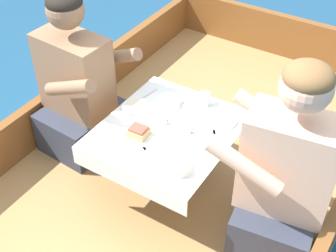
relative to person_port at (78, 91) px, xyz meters
name	(u,v)px	position (x,y,z in m)	size (l,w,h in m)	color
ground_plane	(178,208)	(0.62, 0.08, -0.70)	(60.00, 60.00, 0.00)	navy
boat_deck	(178,191)	(0.62, 0.08, -0.54)	(1.79, 3.14, 0.32)	#A87F4C
gunwale_port	(61,104)	(-0.25, 0.08, -0.25)	(0.06, 3.14, 0.28)	brown
gunwale_starboard	(334,221)	(1.49, 0.08, -0.25)	(0.06, 3.14, 0.28)	brown
bow_coaming	(283,35)	(0.62, 1.62, -0.22)	(1.67, 0.06, 0.32)	brown
cockpit_table	(168,136)	(0.62, -0.04, -0.02)	(0.64, 0.72, 0.41)	#B2B2B7
person_port	(78,91)	(0.00, 0.00, 0.00)	(0.54, 0.47, 0.97)	#333847
person_starboard	(284,179)	(1.24, -0.06, 0.03)	(0.56, 0.50, 1.01)	#333847
plate_sandwich	(139,136)	(0.53, -0.16, 0.03)	(0.18, 0.18, 0.01)	silver
plate_bread	(222,119)	(0.82, 0.17, 0.03)	(0.16, 0.16, 0.01)	silver
sandwich	(139,132)	(0.53, -0.16, 0.05)	(0.10, 0.09, 0.05)	tan
bowl_port_near	(177,164)	(0.80, -0.24, 0.04)	(0.15, 0.15, 0.04)	silver
bowl_starboard_near	(136,108)	(0.40, 0.00, 0.04)	(0.14, 0.14, 0.04)	silver
bowl_center_far	(168,103)	(0.52, 0.13, 0.04)	(0.13, 0.13, 0.04)	silver
coffee_cup_port	(161,117)	(0.56, 0.00, 0.05)	(0.09, 0.07, 0.05)	silver
coffee_cup_starboard	(205,98)	(0.67, 0.24, 0.06)	(0.09, 0.06, 0.07)	silver
coffee_cup_center	(186,126)	(0.70, 0.00, 0.05)	(0.10, 0.07, 0.05)	silver
utensil_knife_starboard	(147,96)	(0.37, 0.14, 0.02)	(0.04, 0.17, 0.00)	silver
utensil_fork_starboard	(215,139)	(0.86, 0.02, 0.02)	(0.11, 0.15, 0.00)	silver
utensil_fork_port	(148,155)	(0.64, -0.25, 0.02)	(0.15, 0.12, 0.00)	silver
utensil_spoon_starboard	(142,163)	(0.65, -0.30, 0.02)	(0.17, 0.05, 0.01)	silver
utensil_spoon_center	(187,96)	(0.56, 0.26, 0.02)	(0.05, 0.17, 0.01)	silver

